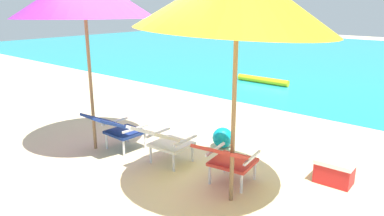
% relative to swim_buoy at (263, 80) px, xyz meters
% --- Properties ---
extents(ground_plane, '(40.00, 40.00, 0.00)m').
position_rel_swim_buoy_xyz_m(ground_plane, '(1.81, -1.60, -0.10)').
color(ground_plane, beige).
extents(swim_buoy, '(1.60, 0.18, 0.18)m').
position_rel_swim_buoy_xyz_m(swim_buoy, '(0.00, 0.00, 0.00)').
color(swim_buoy, yellow).
rests_on(swim_buoy, ocean_band).
extents(lounge_chair_left, '(0.56, 0.89, 0.68)m').
position_rel_swim_buoy_xyz_m(lounge_chair_left, '(0.83, -5.94, 0.31)').
color(lounge_chair_left, navy).
rests_on(lounge_chair_left, ground_plane).
extents(lounge_chair_center, '(0.57, 0.90, 0.68)m').
position_rel_swim_buoy_xyz_m(lounge_chair_center, '(1.76, -5.84, 0.31)').
color(lounge_chair_center, silver).
rests_on(lounge_chair_center, ground_plane).
extents(lounge_chair_right, '(0.66, 0.94, 0.68)m').
position_rel_swim_buoy_xyz_m(lounge_chair_right, '(2.80, -5.77, 0.31)').
color(lounge_chair_right, red).
rests_on(lounge_chair_right, ground_plane).
extents(beach_ball, '(0.33, 0.33, 0.33)m').
position_rel_swim_buoy_xyz_m(beach_ball, '(1.98, -4.72, 0.07)').
color(beach_ball, '#0A93AD').
rests_on(beach_ball, ground_plane).
extents(cooler_box, '(0.48, 0.34, 0.32)m').
position_rel_swim_buoy_xyz_m(cooler_box, '(3.79, -4.77, 0.06)').
color(cooler_box, red).
rests_on(cooler_box, ground_plane).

